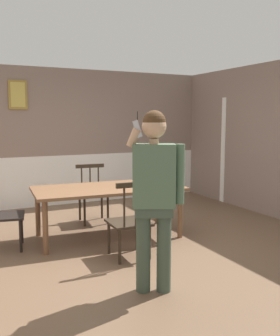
% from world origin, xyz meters
% --- Properties ---
extents(ground_plane, '(6.51, 6.51, 0.00)m').
position_xyz_m(ground_plane, '(0.00, 0.00, 0.00)').
color(ground_plane, brown).
extents(room_back_partition, '(5.92, 0.17, 2.64)m').
position_xyz_m(room_back_partition, '(-0.00, 2.85, 1.27)').
color(room_back_partition, gray).
rests_on(room_back_partition, ground_plane).
extents(dining_table, '(2.15, 1.16, 0.72)m').
position_xyz_m(dining_table, '(-0.04, 0.45, 0.65)').
color(dining_table, brown).
rests_on(dining_table, ground_plane).
extents(chair_near_window, '(0.55, 0.55, 0.90)m').
position_xyz_m(chair_near_window, '(-1.46, 0.56, 0.45)').
color(chair_near_window, black).
rests_on(chair_near_window, ground_plane).
extents(chair_by_doorway, '(0.52, 0.52, 0.93)m').
position_xyz_m(chair_by_doorway, '(0.03, 1.34, 0.47)').
color(chair_by_doorway, '#2D2319').
rests_on(chair_by_doorway, ground_plane).
extents(chair_at_table_head, '(0.49, 0.49, 0.96)m').
position_xyz_m(chair_at_table_head, '(-0.10, -0.44, 0.46)').
color(chair_at_table_head, '#2D2319').
rests_on(chair_at_table_head, ground_plane).
extents(person_figure, '(0.52, 0.37, 1.76)m').
position_xyz_m(person_figure, '(-0.27, -1.37, 1.02)').
color(person_figure, '#3A493A').
rests_on(person_figure, ground_plane).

